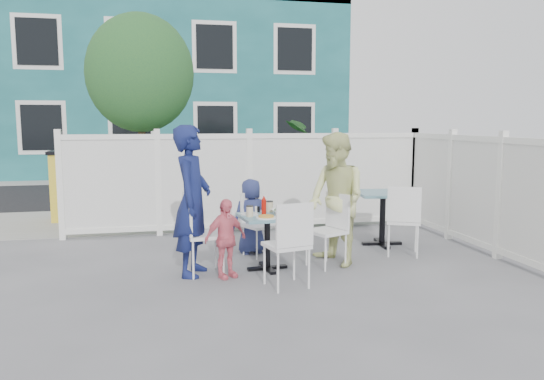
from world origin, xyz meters
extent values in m
plane|color=slate|center=(0.00, 0.00, 0.00)|extent=(80.00, 80.00, 0.00)
cube|color=gray|center=(0.00, 3.80, 0.01)|extent=(24.00, 2.60, 0.01)
cube|color=black|center=(0.00, 7.50, 0.00)|extent=(24.00, 5.00, 0.01)
cube|color=gray|center=(0.00, 10.60, 0.01)|extent=(24.00, 1.60, 0.01)
cube|color=#1B5D62|center=(-0.50, 14.00, 3.00)|extent=(11.00, 6.00, 6.00)
cube|color=black|center=(-3.00, 11.02, 1.60)|extent=(1.20, 0.04, 1.40)
cube|color=black|center=(1.00, 11.02, 1.60)|extent=(1.20, 0.04, 1.40)
cube|color=black|center=(-3.00, 11.02, 4.10)|extent=(1.20, 0.04, 1.40)
cube|color=black|center=(1.00, 11.02, 4.10)|extent=(1.20, 0.04, 1.40)
cube|color=white|center=(0.10, 2.40, 0.82)|extent=(5.80, 0.04, 1.40)
cube|color=white|center=(0.10, 2.40, 1.56)|extent=(5.86, 0.08, 0.08)
cube|color=white|center=(0.10, 2.40, 0.06)|extent=(5.86, 0.08, 0.12)
cube|color=white|center=(3.00, 0.60, 0.82)|extent=(0.04, 3.60, 1.40)
cube|color=white|center=(3.00, 0.60, 1.56)|extent=(0.08, 3.66, 0.08)
cube|color=white|center=(3.00, 0.60, 0.06)|extent=(0.08, 3.66, 0.12)
cylinder|color=#382316|center=(-1.60, 3.30, 1.20)|extent=(0.12, 0.12, 2.40)
ellipsoid|color=#1C4C28|center=(-1.60, 3.30, 2.60)|extent=(1.80, 1.62, 1.98)
cube|color=gold|center=(-2.89, 4.00, 0.61)|extent=(0.66, 0.47, 1.21)
imported|color=#1C4C28|center=(-0.51, 3.10, 0.78)|extent=(1.13, 1.13, 1.55)
imported|color=#1C4C28|center=(1.64, 3.00, 0.91)|extent=(2.01, 2.10, 1.82)
cube|color=teal|center=(-0.08, 0.13, 0.65)|extent=(0.69, 0.69, 0.04)
cylinder|color=black|center=(-0.08, 0.13, 0.33)|extent=(0.07, 0.07, 0.62)
cube|color=black|center=(-0.08, 0.13, 0.02)|extent=(0.50, 0.12, 0.04)
cube|color=black|center=(-0.08, 0.13, 0.02)|extent=(0.12, 0.50, 0.04)
cube|color=teal|center=(1.83, 1.04, 0.76)|extent=(0.83, 0.83, 0.04)
cylinder|color=black|center=(1.83, 1.04, 0.38)|extent=(0.08, 0.08, 0.72)
cube|color=black|center=(1.83, 1.04, 0.02)|extent=(0.59, 0.16, 0.04)
cube|color=black|center=(1.83, 1.04, 0.02)|extent=(0.16, 0.59, 0.04)
cube|color=white|center=(-0.84, 0.11, 0.47)|extent=(0.47, 0.49, 0.04)
cube|color=white|center=(-1.03, 0.08, 0.73)|extent=(0.09, 0.44, 0.47)
cylinder|color=white|center=(-0.69, 0.32, 0.23)|extent=(0.03, 0.03, 0.47)
cylinder|color=white|center=(-0.64, -0.05, 0.23)|extent=(0.03, 0.03, 0.47)
cylinder|color=white|center=(-1.04, 0.27, 0.23)|extent=(0.03, 0.03, 0.47)
cylinder|color=white|center=(-0.99, -0.10, 0.23)|extent=(0.03, 0.03, 0.47)
cube|color=white|center=(0.67, 0.11, 0.44)|extent=(0.52, 0.53, 0.04)
cube|color=white|center=(0.84, 0.19, 0.69)|extent=(0.19, 0.39, 0.44)
cylinder|color=white|center=(0.58, -0.12, 0.22)|extent=(0.02, 0.02, 0.44)
cylinder|color=white|center=(0.44, 0.21, 0.22)|extent=(0.02, 0.02, 0.44)
cylinder|color=white|center=(0.89, 0.02, 0.22)|extent=(0.02, 0.02, 0.44)
cylinder|color=white|center=(0.75, 0.34, 0.22)|extent=(0.02, 0.02, 0.44)
cube|color=white|center=(-0.03, 0.81, 0.41)|extent=(0.50, 0.49, 0.04)
cube|color=white|center=(-0.11, 0.97, 0.64)|extent=(0.36, 0.19, 0.41)
cylinder|color=white|center=(0.18, 0.74, 0.21)|extent=(0.02, 0.02, 0.41)
cylinder|color=white|center=(-0.12, 0.60, 0.21)|extent=(0.02, 0.02, 0.41)
cylinder|color=white|center=(0.05, 1.02, 0.21)|extent=(0.02, 0.02, 0.41)
cylinder|color=white|center=(-0.25, 0.88, 0.21)|extent=(0.02, 0.02, 0.41)
cube|color=white|center=(-0.01, -0.57, 0.46)|extent=(0.51, 0.49, 0.04)
cube|color=white|center=(0.03, -0.76, 0.72)|extent=(0.43, 0.12, 0.46)
cylinder|color=white|center=(-0.23, -0.44, 0.23)|extent=(0.02, 0.02, 0.46)
cylinder|color=white|center=(0.13, -0.36, 0.23)|extent=(0.02, 0.02, 0.46)
cylinder|color=white|center=(-0.15, -0.78, 0.23)|extent=(0.02, 0.02, 0.46)
cylinder|color=white|center=(0.21, -0.70, 0.23)|extent=(0.02, 0.02, 0.46)
cube|color=white|center=(1.86, 0.45, 0.46)|extent=(0.56, 0.55, 0.04)
cube|color=white|center=(1.78, 0.27, 0.72)|extent=(0.41, 0.20, 0.46)
cylinder|color=white|center=(1.76, 0.68, 0.23)|extent=(0.02, 0.02, 0.46)
cylinder|color=white|center=(2.10, 0.53, 0.23)|extent=(0.02, 0.02, 0.46)
cylinder|color=white|center=(1.62, 0.37, 0.23)|extent=(0.02, 0.02, 0.46)
cylinder|color=white|center=(1.96, 0.22, 0.23)|extent=(0.02, 0.02, 0.46)
imported|color=#141C51|center=(-0.97, 0.12, 0.88)|extent=(0.60, 0.74, 1.76)
imported|color=#C8D347|center=(0.82, 0.18, 0.83)|extent=(0.86, 0.97, 1.67)
imported|color=navy|center=(-0.13, 0.96, 0.51)|extent=(0.55, 0.41, 1.03)
imported|color=#F17083|center=(-0.62, -0.10, 0.46)|extent=(0.58, 0.43, 0.92)
cylinder|color=white|center=(-0.12, -0.04, 0.68)|extent=(0.24, 0.24, 0.02)
cylinder|color=white|center=(-0.28, 0.23, 0.68)|extent=(0.22, 0.22, 0.02)
imported|color=white|center=(0.11, 0.17, 0.70)|extent=(0.25, 0.25, 0.06)
cylinder|color=beige|center=(-0.30, 0.10, 0.73)|extent=(0.08, 0.08, 0.12)
cylinder|color=beige|center=(0.00, 0.37, 0.73)|extent=(0.08, 0.08, 0.13)
cylinder|color=#AC1007|center=(-0.10, 0.21, 0.76)|extent=(0.06, 0.06, 0.19)
cylinder|color=white|center=(-0.16, 0.40, 0.71)|extent=(0.03, 0.03, 0.07)
cylinder|color=black|center=(-0.14, 0.38, 0.71)|extent=(0.03, 0.03, 0.07)
camera|label=1|loc=(-1.36, -6.04, 1.81)|focal=35.00mm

